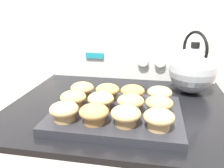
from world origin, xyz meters
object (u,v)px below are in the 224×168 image
at_px(muffin_r0_c3, 159,119).
at_px(tea_kettle, 192,70).
at_px(muffin_r2_c2, 133,92).
at_px(muffin_r1_c0, 73,99).
at_px(muffin_r0_c1, 94,114).
at_px(muffin_pan, 115,114).
at_px(muffin_r1_c1, 101,100).
at_px(muffin_r1_c3, 159,105).
at_px(muffin_r0_c2, 126,115).
at_px(muffin_r2_c1, 108,91).
at_px(muffin_r0_c0, 64,111).
at_px(muffin_r2_c0, 82,89).
at_px(muffin_r1_c2, 131,103).
at_px(muffin_r2_c3, 160,94).

height_order(muffin_r0_c3, tea_kettle, tea_kettle).
bearing_deg(muffin_r2_c2, muffin_r1_c0, -152.97).
xyz_separation_m(muffin_r0_c1, muffin_r2_c2, (0.08, 0.17, 0.00)).
relative_size(muffin_pan, muffin_r1_c1, 4.83).
relative_size(muffin_r0_c3, muffin_r1_c1, 1.00).
relative_size(muffin_r0_c3, muffin_r1_c3, 1.00).
bearing_deg(muffin_r2_c2, muffin_r0_c2, -90.05).
relative_size(muffin_r0_c2, muffin_r1_c3, 1.00).
relative_size(muffin_r0_c3, muffin_r2_c1, 1.00).
xyz_separation_m(muffin_r1_c1, tea_kettle, (0.29, 0.26, 0.04)).
bearing_deg(muffin_r0_c0, muffin_r0_c2, 1.50).
height_order(muffin_pan, muffin_r0_c3, muffin_r0_c3).
xyz_separation_m(muffin_r1_c0, muffin_r2_c1, (0.09, 0.08, 0.00)).
distance_m(muffin_r0_c3, muffin_r2_c2, 0.19).
relative_size(muffin_r1_c1, muffin_r2_c0, 1.00).
bearing_deg(muffin_r1_c2, muffin_r1_c0, -179.30).
bearing_deg(muffin_r0_c0, muffin_r2_c0, 90.86).
relative_size(muffin_r0_c1, tea_kettle, 0.34).
bearing_deg(muffin_r1_c0, muffin_r0_c2, -25.54).
bearing_deg(muffin_r0_c3, muffin_r0_c0, -179.95).
relative_size(muffin_pan, muffin_r0_c2, 4.83).
distance_m(muffin_pan, muffin_r2_c3, 0.16).
distance_m(muffin_r1_c2, muffin_r2_c3, 0.12).
xyz_separation_m(muffin_r2_c1, muffin_r2_c3, (0.17, 0.00, 0.00)).
distance_m(muffin_r2_c3, tea_kettle, 0.22).
height_order(muffin_r2_c2, muffin_r2_c3, same).
relative_size(muffin_r1_c0, muffin_r1_c3, 1.00).
distance_m(muffin_r1_c0, tea_kettle, 0.46).
xyz_separation_m(muffin_r1_c3, muffin_r2_c0, (-0.25, 0.08, 0.00)).
bearing_deg(muffin_r2_c3, muffin_r0_c2, -116.97).
bearing_deg(muffin_r1_c3, muffin_r2_c3, 88.89).
xyz_separation_m(muffin_pan, muffin_r2_c1, (-0.04, 0.08, 0.04)).
distance_m(muffin_pan, muffin_r1_c2, 0.06).
relative_size(muffin_r0_c0, muffin_r2_c0, 1.00).
height_order(muffin_r1_c1, muffin_r2_c2, same).
relative_size(muffin_r2_c0, muffin_r2_c1, 1.00).
distance_m(muffin_r1_c3, muffin_r2_c2, 0.12).
height_order(muffin_r1_c3, muffin_r2_c2, same).
xyz_separation_m(muffin_r0_c2, tea_kettle, (0.20, 0.34, 0.04)).
relative_size(muffin_pan, muffin_r1_c0, 4.83).
bearing_deg(muffin_r1_c0, muffin_r1_c2, 0.70).
height_order(muffin_r0_c0, muffin_r0_c1, same).
xyz_separation_m(muffin_r1_c0, muffin_r2_c3, (0.26, 0.09, 0.00)).
bearing_deg(muffin_r2_c1, tea_kettle, 31.98).
relative_size(muffin_r1_c0, tea_kettle, 0.34).
bearing_deg(muffin_r2_c2, muffin_r1_c2, -88.04).
height_order(muffin_r0_c2, muffin_r2_c3, same).
height_order(muffin_r0_c1, muffin_r1_c3, same).
bearing_deg(muffin_r0_c3, muffin_r2_c0, 145.93).
height_order(muffin_r1_c2, muffin_r2_c3, same).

